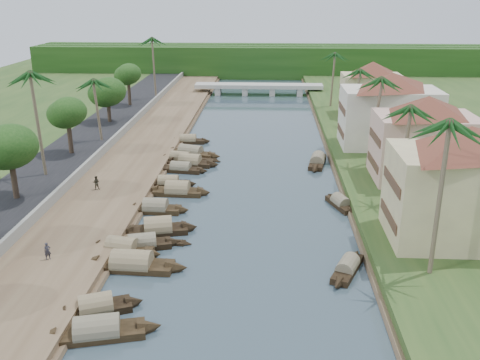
# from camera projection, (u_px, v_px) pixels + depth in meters

# --- Properties ---
(ground) EXTENTS (220.00, 220.00, 0.00)m
(ground) POSITION_uv_depth(u_px,v_px,m) (243.00, 236.00, 50.59)
(ground) COLOR #34454E
(ground) RESTS_ON ground
(left_bank) EXTENTS (10.00, 180.00, 0.80)m
(left_bank) POSITION_uv_depth(u_px,v_px,m) (129.00, 164.00, 70.07)
(left_bank) COLOR brown
(left_bank) RESTS_ON ground
(right_bank) EXTENTS (16.00, 180.00, 1.20)m
(right_bank) POSITION_uv_depth(u_px,v_px,m) (399.00, 167.00, 68.23)
(right_bank) COLOR #25441B
(right_bank) RESTS_ON ground
(road) EXTENTS (8.00, 180.00, 1.40)m
(road) POSITION_uv_depth(u_px,v_px,m) (65.00, 161.00, 70.40)
(road) COLOR black
(road) RESTS_ON ground
(retaining_wall) EXTENTS (0.40, 180.00, 1.10)m
(retaining_wall) POSITION_uv_depth(u_px,v_px,m) (96.00, 157.00, 69.97)
(retaining_wall) COLOR gray
(retaining_wall) RESTS_ON left_bank
(treeline) EXTENTS (120.00, 14.00, 8.00)m
(treeline) POSITION_uv_depth(u_px,v_px,m) (261.00, 61.00, 143.29)
(treeline) COLOR #173C10
(treeline) RESTS_ON ground
(bridge) EXTENTS (28.00, 4.00, 2.40)m
(bridge) POSITION_uv_depth(u_px,v_px,m) (259.00, 87.00, 117.72)
(bridge) COLOR #ABAAA0
(bridge) RESTS_ON ground
(building_near) EXTENTS (14.85, 14.85, 10.20)m
(building_near) POSITION_uv_depth(u_px,v_px,m) (464.00, 183.00, 45.60)
(building_near) COLOR beige
(building_near) RESTS_ON right_bank
(building_mid) EXTENTS (14.11, 14.11, 9.70)m
(building_mid) POSITION_uv_depth(u_px,v_px,m) (424.00, 138.00, 60.68)
(building_mid) COLOR #CCA790
(building_mid) RESTS_ON right_bank
(building_far) EXTENTS (15.59, 15.59, 10.20)m
(building_far) POSITION_uv_depth(u_px,v_px,m) (390.00, 109.00, 73.81)
(building_far) COLOR silver
(building_far) RESTS_ON right_bank
(building_distant) EXTENTS (12.62, 12.62, 9.20)m
(building_distant) POSITION_uv_depth(u_px,v_px,m) (371.00, 88.00, 92.74)
(building_distant) COLOR beige
(building_distant) RESTS_ON right_bank
(sampan_0) EXTENTS (8.97, 3.83, 2.30)m
(sampan_0) POSITION_uv_depth(u_px,v_px,m) (97.00, 332.00, 35.71)
(sampan_0) COLOR black
(sampan_0) RESTS_ON ground
(sampan_1) EXTENTS (7.08, 4.08, 2.10)m
(sampan_1) POSITION_uv_depth(u_px,v_px,m) (96.00, 308.00, 38.41)
(sampan_1) COLOR black
(sampan_1) RESTS_ON ground
(sampan_2) EXTENTS (9.73, 2.49, 2.50)m
(sampan_2) POSITION_uv_depth(u_px,v_px,m) (132.00, 264.00, 44.43)
(sampan_2) COLOR black
(sampan_2) RESTS_ON ground
(sampan_3) EXTENTS (7.35, 3.37, 1.98)m
(sampan_3) POSITION_uv_depth(u_px,v_px,m) (142.00, 244.00, 48.01)
(sampan_3) COLOR black
(sampan_3) RESTS_ON ground
(sampan_4) EXTENTS (7.78, 3.20, 2.17)m
(sampan_4) POSITION_uv_depth(u_px,v_px,m) (122.00, 249.00, 47.12)
(sampan_4) COLOR black
(sampan_4) RESTS_ON ground
(sampan_5) EXTENTS (7.97, 3.65, 2.44)m
(sampan_5) POSITION_uv_depth(u_px,v_px,m) (158.00, 229.00, 51.02)
(sampan_5) COLOR black
(sampan_5) RESTS_ON ground
(sampan_6) EXTENTS (7.32, 2.05, 2.18)m
(sampan_6) POSITION_uv_depth(u_px,v_px,m) (156.00, 208.00, 55.84)
(sampan_6) COLOR black
(sampan_6) RESTS_ON ground
(sampan_7) EXTENTS (6.92, 1.71, 1.88)m
(sampan_7) POSITION_uv_depth(u_px,v_px,m) (168.00, 183.00, 63.23)
(sampan_7) COLOR black
(sampan_7) RESTS_ON ground
(sampan_8) EXTENTS (7.83, 2.32, 2.38)m
(sampan_8) POSITION_uv_depth(u_px,v_px,m) (178.00, 191.00, 60.68)
(sampan_8) COLOR black
(sampan_8) RESTS_ON ground
(sampan_9) EXTENTS (7.49, 2.49, 1.91)m
(sampan_9) POSITION_uv_depth(u_px,v_px,m) (181.00, 169.00, 68.21)
(sampan_9) COLOR black
(sampan_9) RESTS_ON ground
(sampan_10) EXTENTS (7.73, 3.19, 2.10)m
(sampan_10) POSITION_uv_depth(u_px,v_px,m) (180.00, 159.00, 72.10)
(sampan_10) COLOR black
(sampan_10) RESTS_ON ground
(sampan_11) EXTENTS (8.25, 2.97, 2.31)m
(sampan_11) POSITION_uv_depth(u_px,v_px,m) (190.00, 162.00, 70.69)
(sampan_11) COLOR black
(sampan_11) RESTS_ON ground
(sampan_12) EXTENTS (9.40, 4.63, 2.22)m
(sampan_12) POSITION_uv_depth(u_px,v_px,m) (191.00, 153.00, 74.93)
(sampan_12) COLOR black
(sampan_12) RESTS_ON ground
(sampan_13) EXTENTS (7.05, 1.81, 1.96)m
(sampan_13) POSITION_uv_depth(u_px,v_px,m) (188.00, 141.00, 80.98)
(sampan_13) COLOR black
(sampan_13) RESTS_ON ground
(sampan_14) EXTENTS (4.00, 7.09, 1.79)m
(sampan_14) POSITION_uv_depth(u_px,v_px,m) (347.00, 268.00, 43.92)
(sampan_14) COLOR black
(sampan_14) RESTS_ON ground
(sampan_15) EXTENTS (3.53, 6.54, 1.80)m
(sampan_15) POSITION_uv_depth(u_px,v_px,m) (341.00, 203.00, 57.16)
(sampan_15) COLOR black
(sampan_15) RESTS_ON ground
(sampan_16) EXTENTS (3.20, 8.91, 2.15)m
(sampan_16) POSITION_uv_depth(u_px,v_px,m) (317.00, 161.00, 71.21)
(sampan_16) COLOR black
(sampan_16) RESTS_ON ground
(canoe_1) EXTENTS (5.27, 1.43, 0.84)m
(canoe_1) POSITION_uv_depth(u_px,v_px,m) (165.00, 242.00, 49.09)
(canoe_1) COLOR black
(canoe_1) RESTS_ON ground
(canoe_2) EXTENTS (5.90, 2.74, 0.86)m
(canoe_2) POSITION_uv_depth(u_px,v_px,m) (201.00, 159.00, 73.04)
(canoe_2) COLOR black
(canoe_2) RESTS_ON ground
(palm_0) EXTENTS (3.20, 3.20, 13.52)m
(palm_0) POSITION_uv_depth(u_px,v_px,m) (449.00, 127.00, 37.67)
(palm_0) COLOR brown
(palm_0) RESTS_ON ground
(palm_1) EXTENTS (3.20, 3.20, 11.41)m
(palm_1) POSITION_uv_depth(u_px,v_px,m) (409.00, 110.00, 52.52)
(palm_1) COLOR brown
(palm_1) RESTS_ON ground
(palm_2) EXTENTS (3.20, 3.20, 12.26)m
(palm_2) POSITION_uv_depth(u_px,v_px,m) (376.00, 81.00, 63.94)
(palm_2) COLOR brown
(palm_2) RESTS_ON ground
(palm_3) EXTENTS (3.20, 3.20, 10.37)m
(palm_3) POSITION_uv_depth(u_px,v_px,m) (357.00, 72.00, 83.98)
(palm_3) COLOR brown
(palm_3) RESTS_ON ground
(palm_5) EXTENTS (3.20, 3.20, 13.44)m
(palm_5) POSITION_uv_depth(u_px,v_px,m) (32.00, 76.00, 59.21)
(palm_5) COLOR brown
(palm_5) RESTS_ON ground
(palm_6) EXTENTS (3.20, 3.20, 10.16)m
(palm_6) POSITION_uv_depth(u_px,v_px,m) (96.00, 82.00, 74.75)
(palm_6) COLOR brown
(palm_6) RESTS_ON ground
(palm_7) EXTENTS (3.20, 3.20, 11.29)m
(palm_7) POSITION_uv_depth(u_px,v_px,m) (334.00, 55.00, 97.88)
(palm_7) COLOR brown
(palm_7) RESTS_ON ground
(palm_8) EXTENTS (3.20, 3.20, 13.20)m
(palm_8) POSITION_uv_depth(u_px,v_px,m) (153.00, 40.00, 103.85)
(palm_8) COLOR brown
(palm_8) RESTS_ON ground
(tree_2) EXTENTS (5.38, 5.38, 7.75)m
(tree_2) POSITION_uv_depth(u_px,v_px,m) (9.00, 148.00, 54.19)
(tree_2) COLOR #3F3024
(tree_2) RESTS_ON ground
(tree_3) EXTENTS (4.63, 4.63, 7.34)m
(tree_3) POSITION_uv_depth(u_px,v_px,m) (67.00, 113.00, 69.68)
(tree_3) COLOR #3F3024
(tree_3) RESTS_ON ground
(tree_4) EXTENTS (5.47, 5.47, 7.09)m
(tree_4) POSITION_uv_depth(u_px,v_px,m) (107.00, 93.00, 86.85)
(tree_4) COLOR #3F3024
(tree_4) RESTS_ON ground
(tree_5) EXTENTS (4.44, 4.44, 7.55)m
(tree_5) POSITION_uv_depth(u_px,v_px,m) (128.00, 75.00, 99.32)
(tree_5) COLOR #3F3024
(tree_5) RESTS_ON ground
(tree_6) EXTENTS (4.43, 4.43, 7.42)m
(tree_6) POSITION_uv_depth(u_px,v_px,m) (420.00, 103.00, 76.62)
(tree_6) COLOR #3F3024
(tree_6) RESTS_ON ground
(person_near) EXTENTS (0.65, 0.62, 1.50)m
(person_near) POSITION_uv_depth(u_px,v_px,m) (47.00, 251.00, 44.24)
(person_near) COLOR #2C2B34
(person_near) RESTS_ON left_bank
(person_far) EXTENTS (0.85, 0.71, 1.58)m
(person_far) POSITION_uv_depth(u_px,v_px,m) (96.00, 183.00, 59.86)
(person_far) COLOR #363225
(person_far) RESTS_ON left_bank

